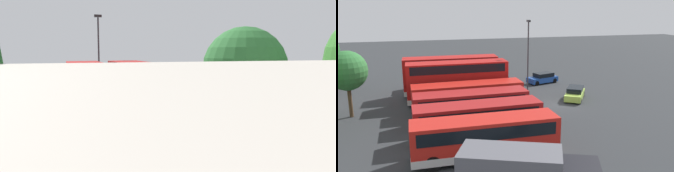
{
  "view_description": "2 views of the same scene",
  "coord_description": "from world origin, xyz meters",
  "views": [
    {
      "loc": [
        9.3,
        33.92,
        5.38
      ],
      "look_at": [
        -1.7,
        1.16,
        1.7
      ],
      "focal_mm": 35.0,
      "sensor_mm": 36.0,
      "label": 1
    },
    {
      "loc": [
        -33.33,
        14.5,
        10.89
      ],
      "look_at": [
        2.8,
        5.0,
        1.75
      ],
      "focal_mm": 36.73,
      "sensor_mm": 36.0,
      "label": 2
    }
  ],
  "objects": [
    {
      "name": "tree_rightmost",
      "position": [
        1.29,
        20.96,
        4.57
      ],
      "size": [
        3.8,
        3.8,
        6.49
      ],
      "color": "#4C3823",
      "rests_on": "ground"
    },
    {
      "name": "bus_double_decker_sixth",
      "position": [
        7.43,
        10.59,
        2.45
      ],
      "size": [
        2.68,
        11.18,
        4.55
      ],
      "color": "#B71411",
      "rests_on": "ground"
    },
    {
      "name": "bus_single_deck_second",
      "position": [
        -7.15,
        9.93,
        1.62
      ],
      "size": [
        3.0,
        10.48,
        2.95
      ],
      "color": "#A51919",
      "rests_on": "ground"
    },
    {
      "name": "car_small_green",
      "position": [
        1.5,
        -2.85,
        0.7
      ],
      "size": [
        4.58,
        3.86,
        1.43
      ],
      "color": "#A5D14C",
      "rests_on": "ground"
    },
    {
      "name": "bus_single_deck_seventh",
      "position": [
        10.87,
        9.74,
        1.62
      ],
      "size": [
        2.72,
        10.27,
        2.95
      ],
      "color": "#A51919",
      "rests_on": "ground"
    },
    {
      "name": "bus_single_deck_third",
      "position": [
        -3.35,
        9.89,
        1.62
      ],
      "size": [
        2.92,
        10.5,
        2.95
      ],
      "color": "#A51919",
      "rests_on": "ground"
    },
    {
      "name": "bus_double_decker_fifth",
      "position": [
        3.8,
        10.25,
        2.45
      ],
      "size": [
        2.7,
        11.03,
        4.55
      ],
      "color": "#B71411",
      "rests_on": "ground"
    },
    {
      "name": "bus_single_deck_fourth",
      "position": [
        0.13,
        9.68,
        1.62
      ],
      "size": [
        3.02,
        11.24,
        2.95
      ],
      "color": "red",
      "rests_on": "ground"
    },
    {
      "name": "lamp_post_tall",
      "position": [
        5.53,
        1.54,
        5.13
      ],
      "size": [
        0.7,
        0.3,
        8.86
      ],
      "color": "#38383D",
      "rests_on": "ground"
    },
    {
      "name": "car_hatchback_silver",
      "position": [
        10.15,
        -2.17,
        0.7
      ],
      "size": [
        2.97,
        4.58,
        1.43
      ],
      "color": "#1E479E",
      "rests_on": "ground"
    },
    {
      "name": "ground_plane",
      "position": [
        0.0,
        0.0,
        0.0
      ],
      "size": [
        140.0,
        140.0,
        0.0
      ],
      "primitive_type": "plane",
      "color": "#2D3033"
    },
    {
      "name": "bus_single_deck_near_end",
      "position": [
        -10.89,
        10.08,
        1.62
      ],
      "size": [
        2.72,
        10.51,
        2.95
      ],
      "color": "red",
      "rests_on": "ground"
    }
  ]
}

